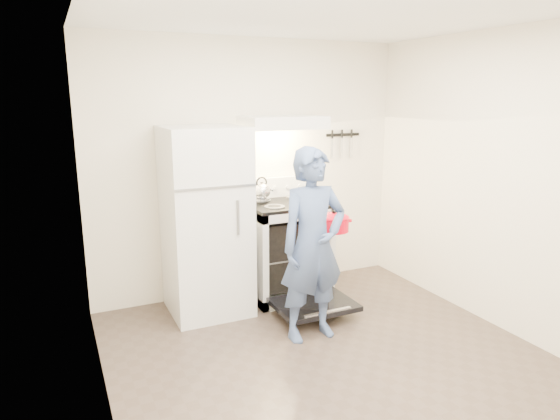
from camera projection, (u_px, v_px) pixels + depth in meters
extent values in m
plane|color=#4A3C33|center=(344.00, 371.00, 3.64)|extent=(3.60, 3.60, 0.00)
cube|color=silver|center=(251.00, 168.00, 4.95)|extent=(3.20, 0.02, 2.50)
cube|color=silver|center=(206.00, 222.00, 4.49)|extent=(0.70, 0.70, 1.70)
cube|color=silver|center=(286.00, 251.00, 4.94)|extent=(0.76, 0.65, 0.92)
cube|color=black|center=(286.00, 204.00, 4.83)|extent=(0.76, 0.65, 0.03)
cube|color=silver|center=(274.00, 187.00, 5.05)|extent=(0.76, 0.07, 0.20)
cube|color=black|center=(314.00, 304.00, 4.49)|extent=(0.70, 0.54, 0.04)
cube|color=gray|center=(286.00, 252.00, 4.94)|extent=(0.60, 0.52, 0.01)
cube|color=silver|center=(282.00, 122.00, 4.72)|extent=(0.76, 0.50, 0.12)
cube|color=black|center=(343.00, 135.00, 5.30)|extent=(0.40, 0.02, 0.03)
cylinder|color=#7F5F4A|center=(280.00, 255.00, 4.83)|extent=(0.34, 0.34, 0.02)
cylinder|color=silver|center=(311.00, 194.00, 4.75)|extent=(0.10, 0.10, 0.13)
imported|color=#3A4B76|center=(313.00, 245.00, 4.00)|extent=(0.59, 0.39, 1.58)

